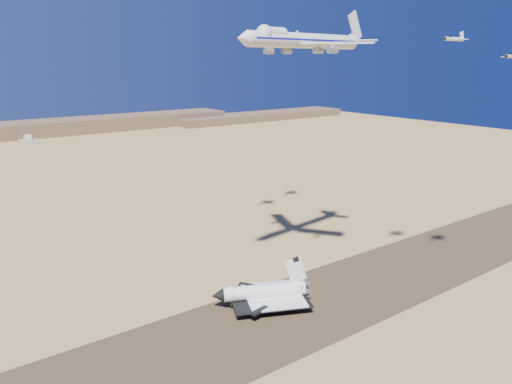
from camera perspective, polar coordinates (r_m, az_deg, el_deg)
ground at (r=182.57m, az=-2.12°, el=-15.86°), size 1200.00×1200.00×0.00m
runway at (r=182.55m, az=-2.12°, el=-15.85°), size 600.00×50.00×0.06m
ridgeline at (r=680.00m, az=-23.54°, el=6.42°), size 960.00×90.00×18.00m
shuttle at (r=198.53m, az=0.85°, el=-11.46°), size 39.69×34.01×19.34m
carrier_747 at (r=200.49m, az=5.22°, el=16.87°), size 72.67×55.72×18.04m
crew_a at (r=198.32m, az=4.64°, el=-12.92°), size 0.54×0.72×1.82m
crew_b at (r=201.49m, az=3.24°, el=-12.44°), size 0.82×0.92×1.64m
crew_c at (r=201.32m, az=4.34°, el=-12.47°), size 1.14×0.99×1.74m
chase_jet_a at (r=201.14m, az=21.64°, el=15.96°), size 14.69×7.80×3.66m
chase_jet_b at (r=206.90m, az=27.22°, el=13.64°), size 13.99×7.72×3.49m
chase_jet_c at (r=250.68m, az=0.21°, el=16.57°), size 16.10×8.72×4.01m
chase_jet_d at (r=272.70m, az=4.02°, el=17.33°), size 16.17×9.42×4.12m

